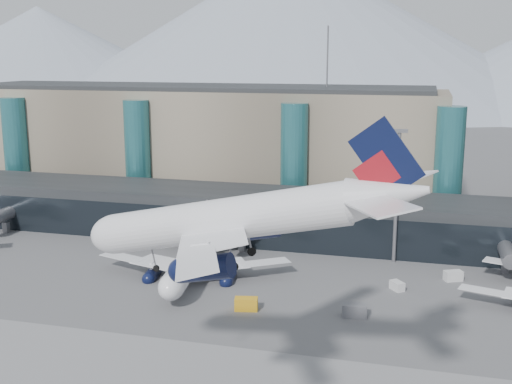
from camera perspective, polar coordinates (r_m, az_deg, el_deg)
ground at (r=89.34m, az=-9.82°, el=-14.03°), size 900.00×900.00×0.00m
concourse at (r=138.99m, az=-0.03°, el=-2.05°), size 170.00×27.00×10.00m
terminal_main at (r=174.65m, az=-5.27°, el=4.34°), size 130.00×30.00×31.00m
teal_towers at (r=156.66m, az=-3.81°, el=2.93°), size 116.40×19.40×46.00m
mountain_ridge at (r=452.92m, az=12.77°, el=12.75°), size 910.00×400.00×110.00m
lightmast_mid at (r=123.11m, az=12.42°, el=0.30°), size 3.00×1.20×25.60m
hero_jet at (r=63.88m, az=0.11°, el=-1.29°), size 37.68×38.24×12.35m
jet_parked_mid at (r=117.41m, az=-5.57°, el=-5.04°), size 36.76×36.83×11.95m
veh_c at (r=100.12m, az=8.76°, el=-10.37°), size 3.84×2.25×2.05m
veh_d at (r=119.09m, az=17.12°, el=-7.13°), size 3.54×2.85×1.78m
veh_g at (r=112.20m, az=12.43°, el=-8.14°), size 2.79×2.99×1.52m
veh_h at (r=101.50m, az=-0.88°, el=-9.92°), size 3.87×2.55×1.97m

